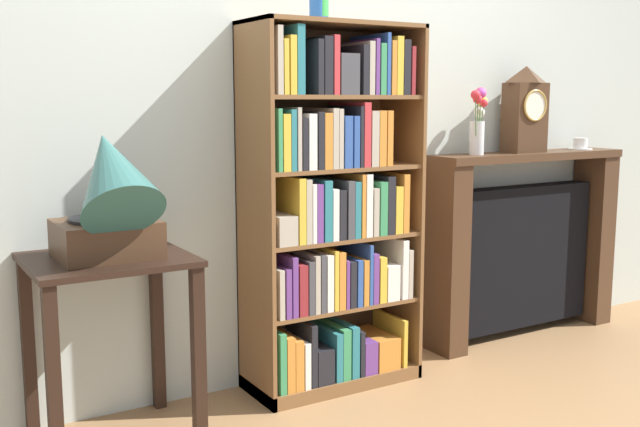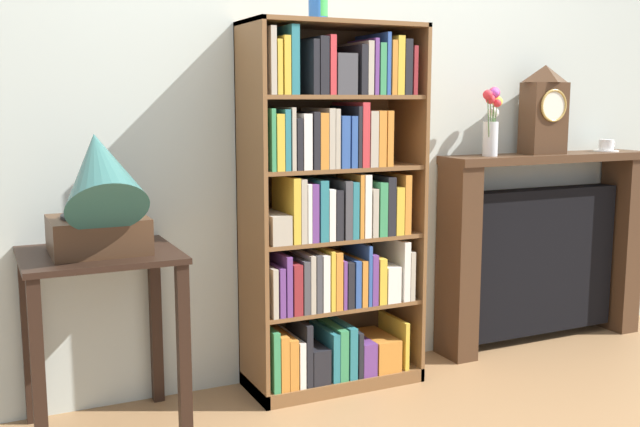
{
  "view_description": "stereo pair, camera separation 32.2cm",
  "coord_description": "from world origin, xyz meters",
  "px_view_note": "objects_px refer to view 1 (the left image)",
  "views": [
    {
      "loc": [
        -1.7,
        -2.61,
        1.26
      ],
      "look_at": [
        -0.06,
        0.12,
        0.77
      ],
      "focal_mm": 41.94,
      "sensor_mm": 36.0,
      "label": 1
    },
    {
      "loc": [
        -1.42,
        -2.76,
        1.26
      ],
      "look_at": [
        -0.06,
        0.12,
        0.77
      ],
      "focal_mm": 41.94,
      "sensor_mm": 36.0,
      "label": 2
    }
  ],
  "objects_px": {
    "side_table_left": "(109,303)",
    "fireplace_mantel": "(522,246)",
    "bookshelf": "(330,217)",
    "teacup_with_saucer": "(580,145)",
    "gramophone": "(110,196)",
    "flower_vase": "(478,121)",
    "mantel_clock": "(525,109)"
  },
  "relations": [
    {
      "from": "side_table_left",
      "to": "fireplace_mantel",
      "type": "xyz_separation_m",
      "value": [
        2.25,
        0.16,
        -0.05
      ]
    },
    {
      "from": "fireplace_mantel",
      "to": "mantel_clock",
      "type": "height_order",
      "value": "mantel_clock"
    },
    {
      "from": "side_table_left",
      "to": "teacup_with_saucer",
      "type": "bearing_deg",
      "value": 3.0
    },
    {
      "from": "side_table_left",
      "to": "fireplace_mantel",
      "type": "distance_m",
      "value": 2.26
    },
    {
      "from": "fireplace_mantel",
      "to": "teacup_with_saucer",
      "type": "xyz_separation_m",
      "value": [
        0.39,
        -0.02,
        0.53
      ]
    },
    {
      "from": "gramophone",
      "to": "flower_vase",
      "type": "bearing_deg",
      "value": 6.23
    },
    {
      "from": "side_table_left",
      "to": "flower_vase",
      "type": "distance_m",
      "value": 1.98
    },
    {
      "from": "flower_vase",
      "to": "teacup_with_saucer",
      "type": "xyz_separation_m",
      "value": [
        0.76,
        0.01,
        -0.14
      ]
    },
    {
      "from": "bookshelf",
      "to": "fireplace_mantel",
      "type": "xyz_separation_m",
      "value": [
        1.26,
        0.08,
        -0.27
      ]
    },
    {
      "from": "mantel_clock",
      "to": "side_table_left",
      "type": "bearing_deg",
      "value": -176.47
    },
    {
      "from": "fireplace_mantel",
      "to": "mantel_clock",
      "type": "relative_size",
      "value": 2.71
    },
    {
      "from": "fireplace_mantel",
      "to": "teacup_with_saucer",
      "type": "height_order",
      "value": "teacup_with_saucer"
    },
    {
      "from": "side_table_left",
      "to": "fireplace_mantel",
      "type": "bearing_deg",
      "value": 4.04
    },
    {
      "from": "bookshelf",
      "to": "teacup_with_saucer",
      "type": "xyz_separation_m",
      "value": [
        1.66,
        0.06,
        0.26
      ]
    },
    {
      "from": "gramophone",
      "to": "fireplace_mantel",
      "type": "distance_m",
      "value": 2.3
    },
    {
      "from": "gramophone",
      "to": "flower_vase",
      "type": "distance_m",
      "value": 1.9
    },
    {
      "from": "fireplace_mantel",
      "to": "flower_vase",
      "type": "xyz_separation_m",
      "value": [
        -0.37,
        -0.03,
        0.67
      ]
    },
    {
      "from": "side_table_left",
      "to": "bookshelf",
      "type": "bearing_deg",
      "value": 4.41
    },
    {
      "from": "teacup_with_saucer",
      "to": "fireplace_mantel",
      "type": "bearing_deg",
      "value": 177.06
    },
    {
      "from": "flower_vase",
      "to": "teacup_with_saucer",
      "type": "bearing_deg",
      "value": 0.7
    },
    {
      "from": "fireplace_mantel",
      "to": "flower_vase",
      "type": "bearing_deg",
      "value": -175.43
    },
    {
      "from": "bookshelf",
      "to": "fireplace_mantel",
      "type": "relative_size",
      "value": 1.32
    },
    {
      "from": "bookshelf",
      "to": "side_table_left",
      "type": "height_order",
      "value": "bookshelf"
    },
    {
      "from": "gramophone",
      "to": "mantel_clock",
      "type": "xyz_separation_m",
      "value": [
        2.21,
        0.21,
        0.28
      ]
    },
    {
      "from": "teacup_with_saucer",
      "to": "side_table_left",
      "type": "bearing_deg",
      "value": -177.0
    },
    {
      "from": "side_table_left",
      "to": "gramophone",
      "type": "xyz_separation_m",
      "value": [
        -0.0,
        -0.08,
        0.4
      ]
    },
    {
      "from": "mantel_clock",
      "to": "flower_vase",
      "type": "bearing_deg",
      "value": -178.79
    },
    {
      "from": "fireplace_mantel",
      "to": "teacup_with_saucer",
      "type": "relative_size",
      "value": 9.15
    },
    {
      "from": "fireplace_mantel",
      "to": "flower_vase",
      "type": "distance_m",
      "value": 0.77
    },
    {
      "from": "side_table_left",
      "to": "gramophone",
      "type": "height_order",
      "value": "gramophone"
    },
    {
      "from": "gramophone",
      "to": "fireplace_mantel",
      "type": "xyz_separation_m",
      "value": [
        2.25,
        0.23,
        -0.45
      ]
    },
    {
      "from": "bookshelf",
      "to": "teacup_with_saucer",
      "type": "height_order",
      "value": "bookshelf"
    }
  ]
}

